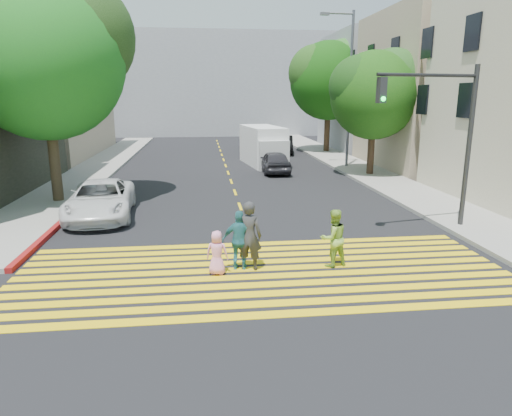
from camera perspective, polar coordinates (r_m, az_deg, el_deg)
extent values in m
plane|color=black|center=(11.43, 1.78, -10.45)|extent=(120.00, 120.00, 0.00)
cube|color=gray|center=(33.36, -18.71, 5.16)|extent=(3.00, 40.00, 0.15)
cube|color=gray|center=(27.62, 14.80, 3.75)|extent=(3.00, 60.00, 0.15)
cube|color=maroon|center=(17.77, -23.94, -2.45)|extent=(0.20, 8.00, 0.16)
cube|color=yellow|center=(10.36, 2.78, -13.13)|extent=(13.40, 0.35, 0.01)
cube|color=yellow|center=(10.85, 2.30, -11.82)|extent=(13.40, 0.35, 0.01)
cube|color=yellow|center=(11.34, 1.86, -10.63)|extent=(13.40, 0.35, 0.01)
cube|color=yellow|center=(11.84, 1.46, -9.53)|extent=(13.40, 0.35, 0.01)
cube|color=yellow|center=(12.34, 1.10, -8.53)|extent=(13.40, 0.35, 0.01)
cube|color=yellow|center=(12.84, 0.76, -7.60)|extent=(13.40, 0.35, 0.01)
cube|color=yellow|center=(13.35, 0.45, -6.74)|extent=(13.40, 0.35, 0.01)
cube|color=yellow|center=(13.87, 0.17, -5.95)|extent=(13.40, 0.35, 0.01)
cube|color=yellow|center=(14.38, -0.09, -5.21)|extent=(13.40, 0.35, 0.01)
cube|color=yellow|center=(14.90, -0.34, -4.52)|extent=(13.40, 0.35, 0.01)
cube|color=yellow|center=(17.04, -1.18, -2.15)|extent=(0.12, 1.40, 0.01)
cube|color=yellow|center=(19.93, -2.01, 0.21)|extent=(0.12, 1.40, 0.01)
cube|color=yellow|center=(22.84, -2.64, 1.98)|extent=(0.12, 1.40, 0.01)
cube|color=yellow|center=(25.78, -3.12, 3.34)|extent=(0.12, 1.40, 0.01)
cube|color=yellow|center=(28.73, -3.50, 4.42)|extent=(0.12, 1.40, 0.01)
cube|color=yellow|center=(31.69, -3.82, 5.31)|extent=(0.12, 1.40, 0.01)
cube|color=yellow|center=(34.66, -4.08, 6.04)|extent=(0.12, 1.40, 0.01)
cube|color=yellow|center=(37.63, -4.30, 6.65)|extent=(0.12, 1.40, 0.01)
cube|color=yellow|center=(40.60, -4.48, 7.18)|extent=(0.12, 1.40, 0.01)
cube|color=yellow|center=(43.58, -4.65, 7.63)|extent=(0.12, 1.40, 0.01)
cube|color=yellow|center=(46.56, -4.79, 8.03)|extent=(0.12, 1.40, 0.01)
cube|color=yellow|center=(49.55, -4.91, 8.37)|extent=(0.12, 1.40, 0.01)
cube|color=tan|center=(40.93, -28.10, 12.70)|extent=(12.00, 16.00, 10.00)
cube|color=tan|center=(33.66, 23.44, 13.27)|extent=(10.00, 10.00, 10.00)
cube|color=gray|center=(43.57, 16.11, 13.73)|extent=(10.00, 10.00, 10.00)
cube|color=gray|center=(58.34, -5.35, 15.08)|extent=(30.00, 8.00, 12.00)
cylinder|color=#2E2417|center=(22.07, -23.83, 4.96)|extent=(0.56, 0.56, 3.48)
sphere|color=#1F641F|center=(21.92, -24.99, 16.42)|extent=(8.09, 8.09, 6.69)
sphere|color=black|center=(22.28, -21.59, 19.28)|extent=(6.06, 6.06, 5.02)
sphere|color=black|center=(21.87, -28.42, 17.84)|extent=(5.66, 5.66, 4.69)
cylinder|color=#43301C|center=(28.18, 14.15, 6.60)|extent=(0.46, 0.46, 2.69)
sphere|color=#0C3F0C|center=(27.98, 14.56, 13.46)|extent=(5.81, 5.81, 5.06)
sphere|color=#2C561C|center=(28.48, 16.61, 14.86)|extent=(4.35, 4.35, 3.80)
sphere|color=#13350C|center=(27.64, 12.85, 14.61)|extent=(4.06, 4.06, 3.55)
cylinder|color=black|center=(39.33, 8.84, 9.28)|extent=(0.51, 0.51, 3.34)
sphere|color=#173F0A|center=(39.23, 9.08, 15.43)|extent=(7.02, 7.02, 6.36)
sphere|color=#244914|center=(39.80, 10.94, 16.71)|extent=(5.26, 5.26, 4.77)
sphere|color=black|center=(38.88, 7.48, 16.44)|extent=(4.91, 4.91, 4.46)
imported|color=#313131|center=(12.52, -0.89, -3.49)|extent=(0.82, 0.67, 1.95)
imported|color=#8EBB41|center=(12.98, 9.65, -3.73)|extent=(0.93, 0.80, 1.65)
imported|color=pink|center=(12.33, -4.90, -5.59)|extent=(0.67, 0.51, 1.22)
imported|color=teal|center=(12.57, -2.01, -4.06)|extent=(1.03, 0.53, 1.67)
imported|color=silver|center=(18.99, -18.85, 1.00)|extent=(2.79, 5.35, 1.44)
imported|color=#28272C|center=(28.64, 2.32, 5.80)|extent=(1.68, 4.09, 1.39)
imported|color=#999BA4|center=(42.40, -0.14, 8.44)|extent=(2.41, 4.98, 1.40)
imported|color=black|center=(38.49, 3.43, 7.91)|extent=(2.24, 4.60, 1.45)
cube|color=white|center=(32.13, 0.84, 7.82)|extent=(2.81, 5.52, 2.64)
cube|color=silver|center=(29.95, 2.01, 6.66)|extent=(2.16, 1.53, 1.90)
cylinder|color=black|center=(30.20, 0.23, 5.61)|extent=(0.36, 0.77, 0.74)
cylinder|color=black|center=(30.67, 3.30, 5.72)|extent=(0.36, 0.77, 0.74)
cylinder|color=#262626|center=(33.87, -1.42, 6.51)|extent=(0.36, 0.77, 0.74)
cylinder|color=black|center=(34.29, 1.36, 6.60)|extent=(0.36, 0.77, 0.74)
cylinder|color=#2C2D2D|center=(17.75, 25.02, 6.64)|extent=(0.20, 0.20, 5.74)
cylinder|color=black|center=(16.44, 20.79, 15.27)|extent=(3.78, 0.81, 0.11)
cube|color=#292A2B|center=(15.45, 15.42, 14.02)|extent=(0.29, 0.29, 0.80)
sphere|color=#02E433|center=(15.33, 15.63, 13.01)|extent=(0.18, 0.18, 0.15)
cylinder|color=#535560|center=(30.94, 11.65, 14.01)|extent=(0.18, 0.18, 9.87)
cylinder|color=gray|center=(31.00, 10.26, 22.83)|extent=(1.98, 0.23, 0.13)
cube|color=slate|center=(30.72, 8.58, 22.88)|extent=(0.56, 0.27, 0.16)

